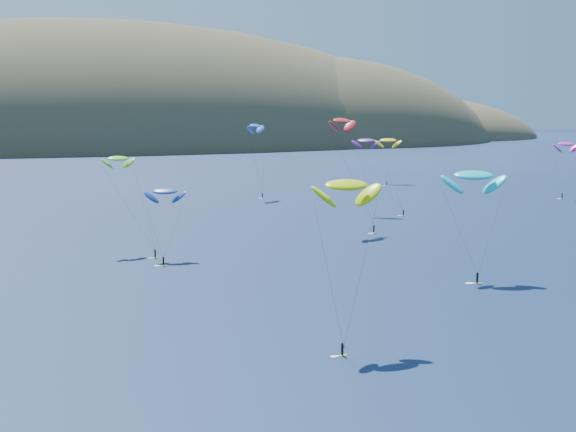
{
  "coord_description": "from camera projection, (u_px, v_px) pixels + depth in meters",
  "views": [
    {
      "loc": [
        -63.72,
        -59.13,
        29.71
      ],
      "look_at": [
        -10.67,
        80.0,
        9.0
      ],
      "focal_mm": 50.0,
      "sensor_mm": 36.0,
      "label": 1
    }
  ],
  "objects": [
    {
      "name": "island",
      "position": [
        126.0,
        158.0,
        617.13
      ],
      "size": [
        730.0,
        300.0,
        210.0
      ],
      "color": "#3D3526",
      "rests_on": "ground"
    },
    {
      "name": "kitesurfer_2",
      "position": [
        346.0,
        185.0,
        99.91
      ],
      "size": [
        9.08,
        8.82,
        22.29
      ],
      "rotation": [
        0.0,
        0.0,
        0.04
      ],
      "color": "#A8D517",
      "rests_on": "ground"
    },
    {
      "name": "kitesurfer_3",
      "position": [
        118.0,
        159.0,
        162.74
      ],
      "size": [
        9.15,
        13.74,
        20.75
      ],
      "rotation": [
        0.0,
        0.0,
        0.2
      ],
      "color": "#A8D517",
      "rests_on": "ground"
    },
    {
      "name": "kitesurfer_4",
      "position": [
        255.0,
        126.0,
        256.09
      ],
      "size": [
        8.9,
        8.23,
        25.37
      ],
      "rotation": [
        0.0,
        0.0,
        0.68
      ],
      "color": "#A8D517",
      "rests_on": "ground"
    },
    {
      "name": "kitesurfer_5",
      "position": [
        474.0,
        175.0,
        138.02
      ],
      "size": [
        11.63,
        10.5,
        20.62
      ],
      "rotation": [
        0.0,
        0.0,
        -0.37
      ],
      "color": "#A8D517",
      "rests_on": "ground"
    },
    {
      "name": "kitesurfer_6",
      "position": [
        366.0,
        141.0,
        218.93
      ],
      "size": [
        11.55,
        13.31,
        22.09
      ],
      "rotation": [
        0.0,
        0.0,
        -0.68
      ],
      "color": "#A8D517",
      "rests_on": "ground"
    },
    {
      "name": "kitesurfer_8",
      "position": [
        566.0,
        144.0,
        257.98
      ],
      "size": [
        9.51,
        6.76,
        19.75
      ],
      "rotation": [
        0.0,
        0.0,
        -0.11
      ],
      "color": "#A8D517",
      "rests_on": "ground"
    },
    {
      "name": "kitesurfer_9",
      "position": [
        342.0,
        121.0,
        188.36
      ],
      "size": [
        10.69,
        11.76,
        28.48
      ],
      "rotation": [
        0.0,
        0.0,
        0.49
      ],
      "color": "#A8D517",
      "rests_on": "ground"
    },
    {
      "name": "kitesurfer_10",
      "position": [
        165.0,
        191.0,
        155.88
      ],
      "size": [
        8.29,
        11.5,
        15.17
      ],
      "rotation": [
        0.0,
        0.0,
        -0.24
      ],
      "color": "#A8D517",
      "rests_on": "ground"
    },
    {
      "name": "kitesurfer_11",
      "position": [
        388.0,
        140.0,
        305.01
      ],
      "size": [
        11.38,
        14.17,
        19.02
      ],
      "rotation": [
        0.0,
        0.0,
        -0.42
      ],
      "color": "#A8D517",
      "rests_on": "ground"
    }
  ]
}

